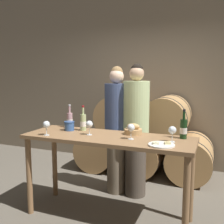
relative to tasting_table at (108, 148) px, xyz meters
name	(u,v)px	position (x,y,z in m)	size (l,w,h in m)	color
ground_plane	(108,217)	(0.00, 0.00, -0.82)	(10.00, 10.00, 0.00)	#665E51
stone_wall_back	(152,76)	(0.00, 2.06, 0.78)	(10.00, 0.12, 3.20)	#7F705B
barrel_stack	(143,138)	(0.00, 1.52, -0.23)	(2.20, 0.84, 1.29)	tan
tasting_table	(108,148)	(0.00, 0.00, 0.00)	(1.88, 0.63, 0.95)	olive
person_left	(116,129)	(-0.15, 0.66, 0.07)	(0.32, 0.32, 1.73)	#756651
person_right	(136,130)	(0.12, 0.66, 0.08)	(0.34, 0.34, 1.76)	#4C4238
wine_bottle_red	(184,129)	(0.78, 0.19, 0.24)	(0.07, 0.07, 0.31)	#193819
wine_bottle_white	(83,122)	(-0.39, 0.16, 0.24)	(0.07, 0.07, 0.30)	#ADBC7F
wine_bottle_rose	(70,120)	(-0.63, 0.25, 0.23)	(0.07, 0.07, 0.30)	#BC8E93
blue_crock	(69,125)	(-0.54, 0.10, 0.19)	(0.12, 0.12, 0.11)	#335693
bread_basket	(133,130)	(0.23, 0.19, 0.18)	(0.20, 0.20, 0.12)	tan
cheese_plate	(161,145)	(0.62, -0.17, 0.14)	(0.25, 0.25, 0.04)	white
wine_glass_far_left	(46,125)	(-0.65, -0.22, 0.25)	(0.08, 0.08, 0.16)	white
wine_glass_left	(89,124)	(-0.21, -0.02, 0.25)	(0.08, 0.08, 0.16)	white
wine_glass_center	(131,128)	(0.28, -0.04, 0.25)	(0.08, 0.08, 0.16)	white
wine_glass_right	(172,130)	(0.70, 0.00, 0.25)	(0.08, 0.08, 0.16)	white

